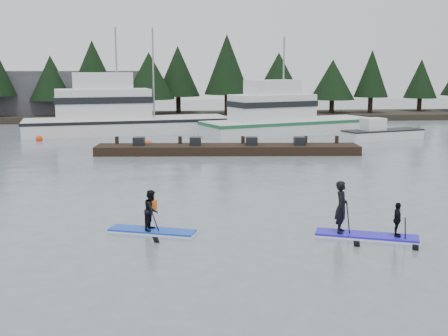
{
  "coord_description": "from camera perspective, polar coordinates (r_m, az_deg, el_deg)",
  "views": [
    {
      "loc": [
        -2.35,
        -17.12,
        5.21
      ],
      "look_at": [
        0.0,
        6.0,
        1.1
      ],
      "focal_mm": 45.0,
      "sensor_mm": 36.0,
      "label": 1
    }
  ],
  "objects": [
    {
      "name": "waterfront_building",
      "position": [
        62.28,
        -16.72,
        7.12
      ],
      "size": [
        18.0,
        6.0,
        5.0
      ],
      "primitive_type": "cube",
      "color": "#4C4C51",
      "rests_on": "ground"
    },
    {
      "name": "buoy_a",
      "position": [
        43.43,
        -18.25,
        2.64
      ],
      "size": [
        0.5,
        0.5,
        0.5
      ],
      "primitive_type": "sphere",
      "color": "red",
      "rests_on": "ground"
    },
    {
      "name": "treeline",
      "position": [
        59.4,
        -3.53,
        4.98
      ],
      "size": [
        60.0,
        4.0,
        8.0
      ],
      "primitive_type": null,
      "color": "black",
      "rests_on": "ground"
    },
    {
      "name": "ground",
      "position": [
        18.05,
        1.94,
        -6.75
      ],
      "size": [
        160.0,
        160.0,
        0.0
      ],
      "primitive_type": "plane",
      "color": "slate",
      "rests_on": "ground"
    },
    {
      "name": "paddleboard_duo",
      "position": [
        18.11,
        13.74,
        -5.02
      ],
      "size": [
        3.2,
        1.92,
        2.3
      ],
      "rotation": [
        0.0,
        0.0,
        -0.37
      ],
      "color": "#2117DA",
      "rests_on": "ground"
    },
    {
      "name": "paddleboard_solo",
      "position": [
        18.24,
        -7.34,
        -4.93
      ],
      "size": [
        2.89,
        1.61,
        1.86
      ],
      "rotation": [
        0.0,
        0.0,
        -0.35
      ],
      "color": "blue",
      "rests_on": "ground"
    },
    {
      "name": "floating_dock",
      "position": [
        34.95,
        0.36,
        1.91
      ],
      "size": [
        16.41,
        3.51,
        0.54
      ],
      "primitive_type": "cube",
      "rotation": [
        0.0,
        0.0,
        -0.08
      ],
      "color": "black",
      "rests_on": "ground"
    },
    {
      "name": "skiff",
      "position": [
        43.77,
        15.82,
        3.29
      ],
      "size": [
        6.49,
        3.59,
        0.73
      ],
      "primitive_type": "cube",
      "rotation": [
        0.0,
        0.0,
        0.3
      ],
      "color": "white",
      "rests_on": "ground"
    },
    {
      "name": "fishing_boat_large",
      "position": [
        47.06,
        -10.31,
        4.39
      ],
      "size": [
        17.15,
        7.52,
        9.49
      ],
      "rotation": [
        0.0,
        0.0,
        0.18
      ],
      "color": "white",
      "rests_on": "ground"
    },
    {
      "name": "far_shore",
      "position": [
        59.37,
        -3.53,
        5.27
      ],
      "size": [
        70.0,
        8.0,
        0.6
      ],
      "primitive_type": "cube",
      "color": "#2D281E",
      "rests_on": "ground"
    },
    {
      "name": "fishing_boat_medium",
      "position": [
        45.98,
        6.29,
        4.23
      ],
      "size": [
        15.06,
        8.91,
        8.64
      ],
      "rotation": [
        0.0,
        0.0,
        0.35
      ],
      "color": "white",
      "rests_on": "ground"
    },
    {
      "name": "buoy_c",
      "position": [
        46.25,
        12.41,
        3.33
      ],
      "size": [
        0.55,
        0.55,
        0.55
      ],
      "primitive_type": "sphere",
      "color": "red",
      "rests_on": "ground"
    },
    {
      "name": "buoy_b",
      "position": [
        38.37,
        -7.72,
        2.13
      ],
      "size": [
        0.58,
        0.58,
        0.58
      ],
      "primitive_type": "sphere",
      "color": "red",
      "rests_on": "ground"
    }
  ]
}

